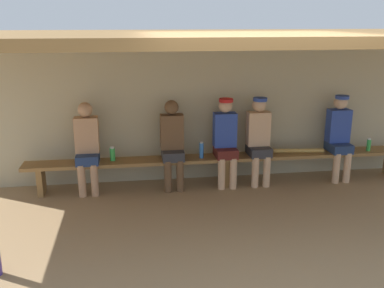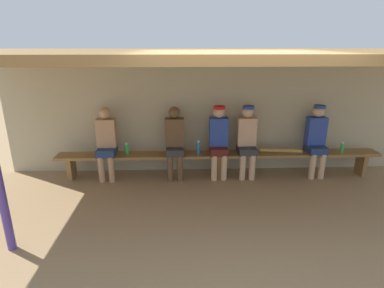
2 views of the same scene
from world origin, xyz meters
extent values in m
plane|color=#9E7F59|center=(0.00, 0.00, 0.00)|extent=(24.00, 24.00, 0.00)
cube|color=#B7AD8C|center=(0.00, 2.00, 1.10)|extent=(8.00, 0.20, 2.20)
cube|color=olive|center=(0.00, 0.70, 2.26)|extent=(8.00, 2.80, 0.12)
cube|color=olive|center=(0.00, 1.55, 0.43)|extent=(6.00, 0.36, 0.05)
cube|color=olive|center=(-2.75, 1.55, 0.21)|extent=(0.08, 0.29, 0.41)
cube|color=olive|center=(0.00, 1.55, 0.21)|extent=(0.08, 0.29, 0.41)
cube|color=#333338|center=(0.51, 1.53, 0.53)|extent=(0.32, 0.40, 0.14)
cylinder|color=#DBAD84|center=(0.42, 1.37, 0.24)|extent=(0.11, 0.11, 0.48)
cylinder|color=#DBAD84|center=(0.60, 1.37, 0.24)|extent=(0.11, 0.11, 0.48)
cube|color=#DBAD84|center=(0.51, 1.61, 0.86)|extent=(0.34, 0.20, 0.52)
sphere|color=#DBAD84|center=(0.51, 1.61, 1.23)|extent=(0.21, 0.21, 0.21)
cylinder|color=#2D47A5|center=(0.51, 1.57, 1.32)|extent=(0.21, 0.21, 0.05)
cube|color=#591E19|center=(-0.02, 1.53, 0.53)|extent=(0.32, 0.40, 0.14)
cylinder|color=#DBAD84|center=(-0.11, 1.37, 0.24)|extent=(0.11, 0.11, 0.48)
cylinder|color=#DBAD84|center=(0.07, 1.37, 0.24)|extent=(0.11, 0.11, 0.48)
cube|color=#2D47A5|center=(-0.02, 1.61, 0.86)|extent=(0.34, 0.20, 0.52)
sphere|color=#DBAD84|center=(-0.02, 1.61, 1.23)|extent=(0.21, 0.21, 0.21)
cylinder|color=red|center=(-0.02, 1.57, 1.32)|extent=(0.21, 0.21, 0.05)
cube|color=#333338|center=(-0.82, 1.53, 0.53)|extent=(0.32, 0.40, 0.14)
cylinder|color=brown|center=(-0.91, 1.37, 0.24)|extent=(0.11, 0.11, 0.48)
cylinder|color=brown|center=(-0.73, 1.37, 0.24)|extent=(0.11, 0.11, 0.48)
cube|color=brown|center=(-0.82, 1.61, 0.86)|extent=(0.34, 0.20, 0.52)
sphere|color=brown|center=(-0.82, 1.61, 1.23)|extent=(0.21, 0.21, 0.21)
cube|color=navy|center=(1.81, 1.53, 0.53)|extent=(0.32, 0.40, 0.14)
cylinder|color=#DBAD84|center=(1.72, 1.37, 0.24)|extent=(0.11, 0.11, 0.48)
cylinder|color=#DBAD84|center=(1.90, 1.37, 0.24)|extent=(0.11, 0.11, 0.48)
cube|color=#2D47A5|center=(1.81, 1.61, 0.86)|extent=(0.34, 0.20, 0.52)
sphere|color=#DBAD84|center=(1.81, 1.61, 1.23)|extent=(0.21, 0.21, 0.21)
cylinder|color=#2D47A5|center=(1.81, 1.57, 1.32)|extent=(0.21, 0.21, 0.05)
cube|color=navy|center=(-2.06, 1.53, 0.53)|extent=(0.32, 0.40, 0.14)
cylinder|color=tan|center=(-2.15, 1.37, 0.24)|extent=(0.11, 0.11, 0.48)
cylinder|color=tan|center=(-1.97, 1.37, 0.24)|extent=(0.11, 0.11, 0.48)
cube|color=tan|center=(-2.06, 1.61, 0.86)|extent=(0.34, 0.20, 0.52)
sphere|color=tan|center=(-2.06, 1.61, 1.23)|extent=(0.21, 0.21, 0.21)
cylinder|color=green|center=(2.30, 1.50, 0.55)|extent=(0.06, 0.06, 0.18)
cylinder|color=white|center=(2.30, 1.50, 0.65)|extent=(0.04, 0.04, 0.02)
cylinder|color=green|center=(-1.71, 1.58, 0.55)|extent=(0.08, 0.08, 0.19)
cylinder|color=white|center=(-1.71, 1.58, 0.66)|extent=(0.05, 0.05, 0.02)
cylinder|color=blue|center=(-0.39, 1.51, 0.58)|extent=(0.06, 0.06, 0.23)
cylinder|color=white|center=(-0.39, 1.51, 0.71)|extent=(0.04, 0.04, 0.02)
cylinder|color=tan|center=(1.16, 1.55, 0.49)|extent=(0.79, 0.16, 0.07)
camera|label=1|loc=(-1.42, -4.63, 2.49)|focal=40.62mm
camera|label=2|loc=(-0.71, -3.90, 2.44)|focal=29.24mm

